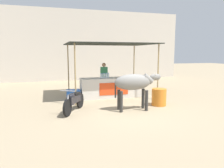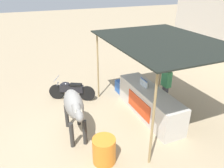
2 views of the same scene
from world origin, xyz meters
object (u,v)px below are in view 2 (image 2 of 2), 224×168
(water_barrel, at_px, (104,150))
(cow, at_px, (74,106))
(stall_counter, at_px, (149,103))
(cooler_box, at_px, (123,87))
(motorcycle_parked, at_px, (71,90))
(vendor_behind_counter, at_px, (166,87))

(water_barrel, xyz_separation_m, cow, (-1.27, -0.40, 0.68))
(stall_counter, distance_m, water_barrel, 2.59)
(stall_counter, xyz_separation_m, cooler_box, (-1.86, -0.10, -0.24))
(water_barrel, relative_size, motorcycle_parked, 0.44)
(vendor_behind_counter, xyz_separation_m, motorcycle_parked, (-1.91, -2.93, -0.42))
(stall_counter, bearing_deg, vendor_behind_counter, 103.55)
(stall_counter, bearing_deg, cooler_box, -177.02)
(motorcycle_parked, bearing_deg, cow, -10.21)
(stall_counter, distance_m, motorcycle_parked, 3.02)
(cooler_box, xyz_separation_m, cow, (1.99, -2.48, 0.79))
(stall_counter, xyz_separation_m, water_barrel, (1.39, -2.18, -0.13))
(stall_counter, xyz_separation_m, motorcycle_parked, (-2.09, -2.18, -0.05))
(vendor_behind_counter, height_order, cow, vendor_behind_counter)
(vendor_behind_counter, distance_m, water_barrel, 3.36)
(vendor_behind_counter, xyz_separation_m, cooler_box, (-1.68, -0.85, -0.61))
(cow, bearing_deg, stall_counter, 92.76)
(stall_counter, relative_size, cow, 1.63)
(cow, relative_size, motorcycle_parked, 1.14)
(vendor_behind_counter, height_order, cooler_box, vendor_behind_counter)
(cooler_box, height_order, water_barrel, water_barrel)
(vendor_behind_counter, relative_size, motorcycle_parked, 1.03)
(cooler_box, xyz_separation_m, motorcycle_parked, (-0.23, -2.08, 0.19))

